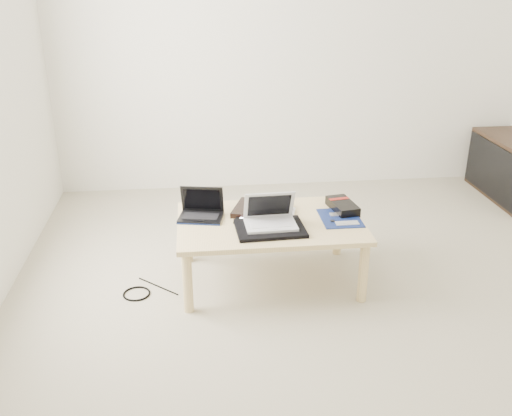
{
  "coord_description": "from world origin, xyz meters",
  "views": [
    {
      "loc": [
        -0.85,
        -2.74,
        1.8
      ],
      "look_at": [
        -0.51,
        0.32,
        0.49
      ],
      "focal_mm": 40.0,
      "sensor_mm": 36.0,
      "label": 1
    }
  ],
  "objects": [
    {
      "name": "floor_cable_coil",
      "position": [
        -1.23,
        0.23,
        0.01
      ],
      "size": [
        0.21,
        0.21,
        0.01
      ],
      "primitive_type": "torus",
      "rotation": [
        0.0,
        0.0,
        0.39
      ],
      "color": "black",
      "rests_on": "ground"
    },
    {
      "name": "ground",
      "position": [
        0.0,
        0.0,
        0.0
      ],
      "size": [
        4.0,
        4.0,
        0.0
      ],
      "primitive_type": "plane",
      "color": "beige",
      "rests_on": "ground"
    },
    {
      "name": "gpu_box",
      "position": [
        0.04,
        0.44,
        0.43
      ],
      "size": [
        0.17,
        0.27,
        0.06
      ],
      "color": "black",
      "rests_on": "coffee_table"
    },
    {
      "name": "remote",
      "position": [
        -0.3,
        0.36,
        0.41
      ],
      "size": [
        0.12,
        0.25,
        0.02
      ],
      "color": "silver",
      "rests_on": "coffee_table"
    },
    {
      "name": "floor_cable_trail",
      "position": [
        -1.11,
        0.31,
        0.0
      ],
      "size": [
        0.25,
        0.23,
        0.01
      ],
      "primitive_type": "cylinder",
      "rotation": [
        1.57,
        0.0,
        0.83
      ],
      "color": "black",
      "rests_on": "ground"
    },
    {
      "name": "motherboard",
      "position": [
        0.0,
        0.31,
        0.4
      ],
      "size": [
        0.23,
        0.29,
        0.01
      ],
      "color": "#0B1B4B",
      "rests_on": "coffee_table"
    },
    {
      "name": "neoprene_sleeve",
      "position": [
        -0.44,
        0.2,
        0.41
      ],
      "size": [
        0.4,
        0.3,
        0.02
      ],
      "primitive_type": "cube",
      "rotation": [
        0.0,
        0.0,
        0.05
      ],
      "color": "black",
      "rests_on": "coffee_table"
    },
    {
      "name": "tablet",
      "position": [
        -0.48,
        0.36,
        0.41
      ],
      "size": [
        0.33,
        0.28,
        0.01
      ],
      "color": "black",
      "rests_on": "coffee_table"
    },
    {
      "name": "white_laptop",
      "position": [
        -0.44,
        0.23,
        0.46
      ],
      "size": [
        0.3,
        0.22,
        0.2
      ],
      "color": "silver",
      "rests_on": "neoprene_sleeve"
    },
    {
      "name": "book",
      "position": [
        -0.46,
        0.46,
        0.42
      ],
      "size": [
        0.4,
        0.37,
        0.03
      ],
      "color": "black",
      "rests_on": "coffee_table"
    },
    {
      "name": "coffee_table",
      "position": [
        -0.42,
        0.32,
        0.35
      ],
      "size": [
        1.1,
        0.7,
        0.4
      ],
      "color": "#E7C78B",
      "rests_on": "ground"
    },
    {
      "name": "cable_coil",
      "position": [
        -0.51,
        0.28,
        0.41
      ],
      "size": [
        0.14,
        0.14,
        0.01
      ],
      "primitive_type": "torus",
      "rotation": [
        0.0,
        0.0,
        0.27
      ],
      "color": "black",
      "rests_on": "coffee_table"
    },
    {
      "name": "netbook",
      "position": [
        -0.83,
        0.42,
        0.44
      ],
      "size": [
        0.29,
        0.24,
        0.19
      ],
      "color": "black",
      "rests_on": "coffee_table"
    }
  ]
}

